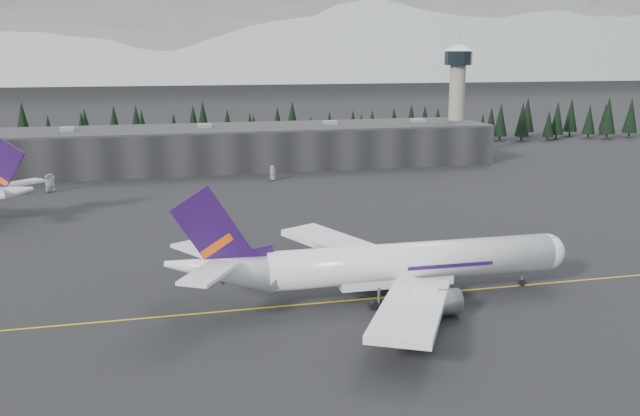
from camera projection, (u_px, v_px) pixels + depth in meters
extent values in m
plane|color=black|center=(353.00, 295.00, 105.30)|extent=(1400.00, 1400.00, 0.00)
cube|color=gold|center=(357.00, 300.00, 103.41)|extent=(400.00, 0.40, 0.02)
cube|color=black|center=(238.00, 148.00, 222.39)|extent=(160.00, 30.00, 12.00)
cube|color=#333335|center=(237.00, 128.00, 221.05)|extent=(160.00, 30.00, 0.60)
cylinder|color=gray|center=(456.00, 110.00, 241.08)|extent=(5.20, 5.20, 32.00)
cylinder|color=black|center=(458.00, 58.00, 237.39)|extent=(9.20, 9.20, 4.50)
cone|color=silver|center=(459.00, 48.00, 236.65)|extent=(10.00, 10.00, 2.00)
cube|color=black|center=(224.00, 131.00, 257.11)|extent=(360.00, 20.00, 15.00)
cylinder|color=white|center=(413.00, 261.00, 104.43)|extent=(43.40, 6.13, 5.65)
sphere|color=white|center=(546.00, 252.00, 109.40)|extent=(5.65, 5.65, 5.65)
cone|color=white|center=(220.00, 269.00, 97.77)|extent=(15.89, 5.83, 8.19)
cube|color=white|center=(349.00, 248.00, 117.32)|extent=(18.83, 26.91, 2.42)
cylinder|color=gray|center=(391.00, 264.00, 114.04)|extent=(6.16, 3.65, 3.58)
cube|color=white|center=(412.00, 308.00, 89.59)|extent=(19.26, 26.78, 2.42)
cylinder|color=gray|center=(438.00, 303.00, 96.15)|extent=(6.16, 3.65, 3.58)
cube|color=#270F47|center=(215.00, 236.00, 96.63)|extent=(11.94, 0.60, 14.03)
cube|color=#E14F0D|center=(217.00, 246.00, 96.98)|extent=(4.60, 0.58, 3.46)
cube|color=white|center=(202.00, 250.00, 102.42)|extent=(8.78, 11.11, 0.47)
cube|color=white|center=(209.00, 273.00, 91.68)|extent=(8.93, 11.08, 0.47)
cylinder|color=black|center=(522.00, 277.00, 109.34)|extent=(0.47, 0.47, 2.83)
cylinder|color=black|center=(361.00, 280.00, 107.75)|extent=(0.47, 0.47, 2.83)
cylinder|color=black|center=(379.00, 299.00, 99.70)|extent=(0.47, 0.47, 2.83)
cube|color=silver|center=(20.00, 183.00, 153.89)|extent=(10.76, 10.25, 0.48)
imported|color=silver|center=(50.00, 190.00, 182.93)|extent=(4.17, 5.31, 1.34)
imported|color=#BABABC|center=(273.00, 178.00, 200.02)|extent=(4.53, 3.72, 1.45)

